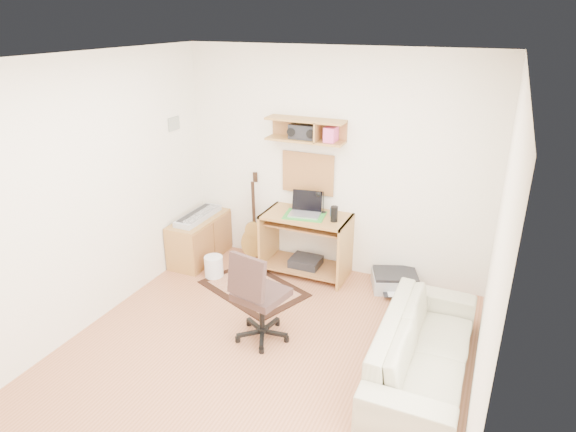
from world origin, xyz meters
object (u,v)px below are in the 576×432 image
at_px(task_chair, 261,294).
at_px(printer, 395,282).
at_px(cabinet, 200,239).
at_px(desk, 306,245).
at_px(sofa, 425,340).

relative_size(task_chair, printer, 1.92).
xyz_separation_m(task_chair, cabinet, (-1.46, 1.20, -0.20)).
distance_m(desk, sofa, 2.06).
bearing_deg(sofa, task_chair, 92.79).
height_order(desk, task_chair, task_chair).
bearing_deg(cabinet, task_chair, -39.25).
bearing_deg(printer, sofa, -89.29).
xyz_separation_m(desk, cabinet, (-1.37, -0.18, -0.10)).
bearing_deg(sofa, desk, 50.81).
xyz_separation_m(cabinet, printer, (2.43, 0.24, -0.19)).
height_order(desk, cabinet, desk).
xyz_separation_m(task_chair, printer, (0.97, 1.43, -0.39)).
bearing_deg(desk, task_chair, -85.92).
distance_m(cabinet, sofa, 3.17).
distance_m(task_chair, printer, 1.77).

